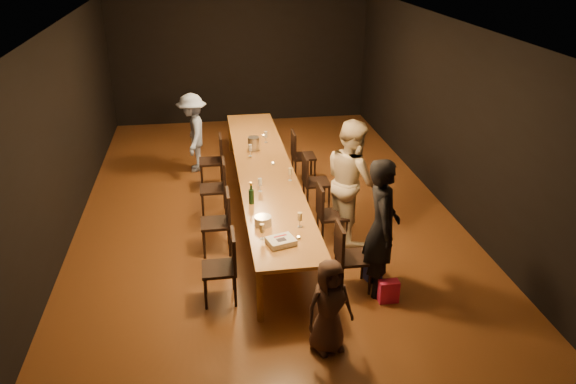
{
  "coord_description": "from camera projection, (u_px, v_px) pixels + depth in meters",
  "views": [
    {
      "loc": [
        -0.89,
        -8.32,
        4.2
      ],
      "look_at": [
        0.15,
        -1.48,
        1.0
      ],
      "focal_mm": 35.0,
      "sensor_mm": 36.0,
      "label": 1
    }
  ],
  "objects": [
    {
      "name": "man_blue",
      "position": [
        193.0,
        133.0,
        10.63
      ],
      "size": [
        0.56,
        0.98,
        1.51
      ],
      "primitive_type": "imported",
      "rotation": [
        0.0,
        0.0,
        -1.58
      ],
      "color": "#90A9DF",
      "rests_on": "ground"
    },
    {
      "name": "chair_left_3",
      "position": [
        211.0,
        161.0,
        10.11
      ],
      "size": [
        0.42,
        0.42,
        0.93
      ],
      "primitive_type": null,
      "rotation": [
        0.0,
        0.0,
        1.57
      ],
      "color": "black",
      "rests_on": "ground"
    },
    {
      "name": "tealight_near",
      "position": [
        298.0,
        238.0,
        6.95
      ],
      "size": [
        0.05,
        0.05,
        0.03
      ],
      "primitive_type": "cylinder",
      "color": "#B2B7B2",
      "rests_on": "table"
    },
    {
      "name": "birthday_cake",
      "position": [
        281.0,
        241.0,
        6.83
      ],
      "size": [
        0.39,
        0.34,
        0.08
      ],
      "rotation": [
        0.0,
        0.0,
        0.29
      ],
      "color": "white",
      "rests_on": "table"
    },
    {
      "name": "chair_left_2",
      "position": [
        213.0,
        188.0,
        9.04
      ],
      "size": [
        0.42,
        0.42,
        0.93
      ],
      "primitive_type": null,
      "rotation": [
        0.0,
        0.0,
        1.57
      ],
      "color": "black",
      "rests_on": "ground"
    },
    {
      "name": "wineglass_0",
      "position": [
        262.0,
        232.0,
        6.92
      ],
      "size": [
        0.06,
        0.06,
        0.21
      ],
      "primitive_type": null,
      "color": "beige",
      "rests_on": "table"
    },
    {
      "name": "chair_right_3",
      "position": [
        304.0,
        156.0,
        10.35
      ],
      "size": [
        0.42,
        0.42,
        0.93
      ],
      "primitive_type": null,
      "rotation": [
        0.0,
        0.0,
        -1.57
      ],
      "color": "black",
      "rests_on": "ground"
    },
    {
      "name": "gift_bag_red",
      "position": [
        389.0,
        291.0,
        6.98
      ],
      "size": [
        0.25,
        0.14,
        0.29
      ],
      "primitive_type": "cube",
      "rotation": [
        0.0,
        0.0,
        -0.0
      ],
      "color": "#E0215A",
      "rests_on": "ground"
    },
    {
      "name": "table",
      "position": [
        265.0,
        171.0,
        9.06
      ],
      "size": [
        0.9,
        6.0,
        0.75
      ],
      "color": "#9B5F2D",
      "rests_on": "ground"
    },
    {
      "name": "chair_left_0",
      "position": [
        219.0,
        268.0,
        6.89
      ],
      "size": [
        0.42,
        0.42,
        0.93
      ],
      "primitive_type": null,
      "rotation": [
        0.0,
        0.0,
        1.57
      ],
      "color": "black",
      "rests_on": "ground"
    },
    {
      "name": "chair_right_0",
      "position": [
        353.0,
        257.0,
        7.12
      ],
      "size": [
        0.42,
        0.42,
        0.93
      ],
      "primitive_type": null,
      "rotation": [
        0.0,
        0.0,
        -1.57
      ],
      "color": "black",
      "rests_on": "ground"
    },
    {
      "name": "wineglass_1",
      "position": [
        300.0,
        220.0,
        7.2
      ],
      "size": [
        0.06,
        0.06,
        0.21
      ],
      "primitive_type": null,
      "color": "beige",
      "rests_on": "table"
    },
    {
      "name": "wineglass_4",
      "position": [
        250.0,
        150.0,
        9.49
      ],
      "size": [
        0.06,
        0.06,
        0.21
      ],
      "primitive_type": null,
      "color": "silver",
      "rests_on": "table"
    },
    {
      "name": "ice_bucket",
      "position": [
        254.0,
        143.0,
        9.78
      ],
      "size": [
        0.21,
        0.21,
        0.23
      ],
      "primitive_type": "cylinder",
      "rotation": [
        0.0,
        0.0,
        0.0
      ],
      "color": "#B2B3B7",
      "rests_on": "table"
    },
    {
      "name": "chair_right_1",
      "position": [
        332.0,
        214.0,
        8.19
      ],
      "size": [
        0.42,
        0.42,
        0.93
      ],
      "primitive_type": null,
      "rotation": [
        0.0,
        0.0,
        -1.57
      ],
      "color": "black",
      "rests_on": "ground"
    },
    {
      "name": "gift_bag_blue",
      "position": [
        373.0,
        269.0,
        7.46
      ],
      "size": [
        0.26,
        0.2,
        0.28
      ],
      "primitive_type": "cube",
      "rotation": [
        0.0,
        0.0,
        0.25
      ],
      "color": "#2838AE",
      "rests_on": "ground"
    },
    {
      "name": "room_shell",
      "position": [
        263.0,
        87.0,
        8.48
      ],
      "size": [
        6.04,
        10.04,
        3.02
      ],
      "color": "black",
      "rests_on": "ground"
    },
    {
      "name": "tealight_mid",
      "position": [
        273.0,
        164.0,
        9.19
      ],
      "size": [
        0.05,
        0.05,
        0.03
      ],
      "primitive_type": "cylinder",
      "color": "#B2B7B2",
      "rests_on": "table"
    },
    {
      "name": "tealight_far",
      "position": [
        264.0,
        136.0,
        10.44
      ],
      "size": [
        0.05,
        0.05,
        0.03
      ],
      "primitive_type": "cylinder",
      "color": "#B2B7B2",
      "rests_on": "table"
    },
    {
      "name": "chair_left_1",
      "position": [
        216.0,
        222.0,
        7.96
      ],
      "size": [
        0.42,
        0.42,
        0.93
      ],
      "primitive_type": null,
      "rotation": [
        0.0,
        0.0,
        1.57
      ],
      "color": "black",
      "rests_on": "ground"
    },
    {
      "name": "champagne_bottle",
      "position": [
        251.0,
        193.0,
        7.8
      ],
      "size": [
        0.09,
        0.09,
        0.32
      ],
      "primitive_type": null,
      "rotation": [
        0.0,
        0.0,
        0.31
      ],
      "color": "black",
      "rests_on": "table"
    },
    {
      "name": "ground",
      "position": [
        266.0,
        210.0,
        9.35
      ],
      "size": [
        10.0,
        10.0,
        0.0
      ],
      "primitive_type": "plane",
      "color": "#442911",
      "rests_on": "ground"
    },
    {
      "name": "woman_tan",
      "position": [
        352.0,
        181.0,
        8.17
      ],
      "size": [
        0.86,
        1.02,
        1.84
      ],
      "primitive_type": "imported",
      "rotation": [
        0.0,
        0.0,
        1.77
      ],
      "color": "beige",
      "rests_on": "ground"
    },
    {
      "name": "wineglass_3",
      "position": [
        290.0,
        174.0,
        8.56
      ],
      "size": [
        0.06,
        0.06,
        0.21
      ],
      "primitive_type": null,
      "color": "beige",
      "rests_on": "table"
    },
    {
      "name": "wineglass_2",
      "position": [
        260.0,
        185.0,
        8.19
      ],
      "size": [
        0.06,
        0.06,
        0.21
      ],
      "primitive_type": null,
      "color": "silver",
      "rests_on": "table"
    },
    {
      "name": "chair_right_2",
      "position": [
        316.0,
        181.0,
        9.27
      ],
      "size": [
        0.42,
        0.42,
        0.93
      ],
      "primitive_type": null,
      "rotation": [
        0.0,
        0.0,
        -1.57
      ],
      "color": "black",
      "rests_on": "ground"
    },
    {
      "name": "child",
      "position": [
        329.0,
        306.0,
        6.02
      ],
      "size": [
        0.62,
        0.48,
        1.11
      ],
      "primitive_type": "imported",
      "rotation": [
        0.0,
        0.0,
        0.27
      ],
      "color": "#462F27",
      "rests_on": "ground"
    },
    {
      "name": "plate_stack",
      "position": [
        263.0,
        221.0,
        7.26
      ],
      "size": [
        0.28,
        0.28,
        0.12
      ],
      "primitive_type": "cylinder",
      "rotation": [
        0.0,
        0.0,
        -0.29
      ],
      "color": "silver",
      "rests_on": "table"
    },
    {
      "name": "wineglass_5",
      "position": [
        266.0,
        137.0,
        10.12
      ],
      "size": [
        0.06,
        0.06,
        0.21
      ],
      "primitive_type": null,
      "color": "silver",
      "rests_on": "table"
    },
    {
      "name": "woman_birthday",
      "position": [
        382.0,
        228.0,
        6.9
      ],
      "size": [
        0.55,
        0.73,
        1.81
      ],
      "primitive_type": "imported",
      "rotation": [
        0.0,
        0.0,
        1.39
      ],
      "color": "black",
      "rests_on": "ground"
    }
  ]
}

